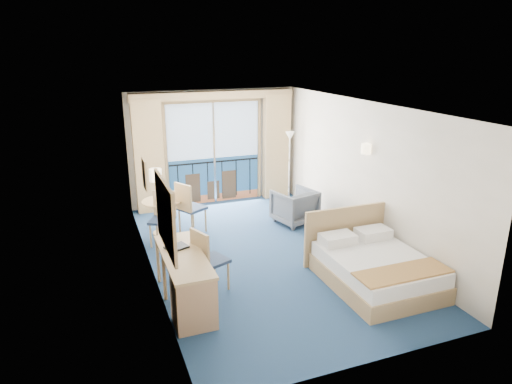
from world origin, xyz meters
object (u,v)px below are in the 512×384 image
Objects in this scene: round_table at (162,209)px; desk_chair at (207,257)px; desk at (191,291)px; armchair at (295,206)px; bed at (374,267)px; table_chair_b at (163,215)px; floor_lamp at (290,149)px; nightstand at (354,231)px; table_chair_a at (188,205)px.

desk_chair is at bearing -84.70° from round_table.
desk is at bearing -92.85° from round_table.
bed is at bearing 76.32° from armchair.
desk is 1.65× the size of table_chair_b.
floor_lamp is (0.46, 4.27, 1.02)m from bed.
desk_chair is at bearing -167.02° from nightstand.
desk_chair is 2.57m from round_table.
floor_lamp is at bearing 17.32° from round_table.
desk_chair is 1.31× the size of round_table.
desk is at bearing 138.50° from table_chair_a.
bed is at bearing -172.63° from table_chair_a.
floor_lamp reaches higher than table_chair_a.
table_chair_b is at bearing 87.43° from table_chair_a.
round_table is 0.46m from table_chair_b.
desk_chair is at bearing -54.01° from table_chair_b.
table_chair_a reaches higher than bed.
table_chair_a is at bearing 149.17° from nightstand.
table_chair_a reaches higher than desk_chair.
nightstand is at bearing 5.35° from table_chair_b.
armchair is 2.27m from table_chair_a.
table_chair_b is (-0.06, -0.46, 0.04)m from round_table.
nightstand is 3.65m from table_chair_b.
nightstand is 0.57× the size of desk_chair.
bed is 1.11× the size of floor_lamp.
table_chair_b is at bearing -13.12° from armchair.
round_table is 0.77× the size of table_chair_b.
desk reaches higher than armchair.
floor_lamp reaches higher than desk.
nightstand is 0.34× the size of floor_lamp.
round_table is at bearing 87.15° from desk.
round_table is at bearing 150.68° from nightstand.
floor_lamp is 1.02× the size of desk.
floor_lamp reaches higher than table_chair_b.
floor_lamp is 3.49m from round_table.
armchair is 1.03× the size of round_table.
round_table is at bearing -16.27° from desk_chair.
nightstand is (0.51, 1.40, 0.01)m from bed.
bed is at bearing -126.77° from desk_chair.
armchair reaches higher than round_table.
armchair is 2.81m from table_chair_b.
bed reaches higher than armchair.
nightstand is at bearing 70.02° from bed.
nightstand is 0.72× the size of armchair.
floor_lamp is (0.51, 1.40, 0.93)m from armchair.
round_table is at bearing -162.68° from floor_lamp.
round_table is (-3.30, 1.85, 0.24)m from nightstand.
table_chair_b is at bearing 87.95° from desk.
desk_chair is 1.01× the size of table_chair_b.
desk_chair is at bearing 144.47° from table_chair_a.
bed is 3.85m from table_chair_a.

